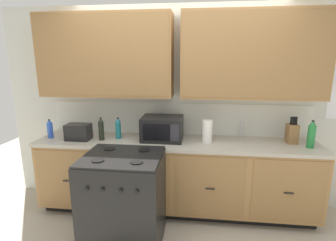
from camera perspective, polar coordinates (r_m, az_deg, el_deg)
ground_plane at (r=3.18m, az=1.00°, el=-21.92°), size 8.15×8.15×0.00m
wall_unit at (r=3.11m, az=2.10°, el=9.91°), size 4.46×0.40×2.48m
counter_run at (r=3.21m, az=1.62°, el=-12.02°), size 3.29×0.64×0.91m
stove_range at (r=2.73m, az=-9.68°, el=-16.86°), size 0.76×0.68×0.95m
microwave at (r=3.05m, az=-1.26°, el=-1.75°), size 0.48×0.37×0.28m
toaster at (r=3.24m, az=-19.19°, el=-2.40°), size 0.28×0.18×0.19m
knife_block at (r=3.26m, az=25.71°, el=-2.56°), size 0.11×0.14×0.31m
sink_faucet at (r=3.26m, az=16.01°, el=-2.03°), size 0.02×0.02×0.20m
paper_towel_roll at (r=3.00m, az=8.65°, el=-2.36°), size 0.12×0.12×0.26m
bottle_green at (r=3.17m, az=29.13°, el=-2.70°), size 0.08×0.08×0.30m
bottle_blue at (r=3.45m, az=-24.63°, el=-1.67°), size 0.07×0.07×0.23m
bottle_teal at (r=3.16m, az=-10.95°, el=-1.71°), size 0.07×0.07×0.26m
bottle_dark at (r=3.15m, az=-14.55°, el=-1.83°), size 0.06×0.06×0.27m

